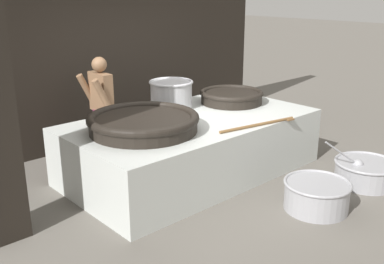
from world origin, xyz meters
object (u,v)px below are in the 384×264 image
Objects in this scene: cook at (101,106)px; stock_pot at (171,94)px; giant_wok_near at (143,122)px; giant_wok_far at (232,96)px; prep_bowl_vegetables at (366,171)px; prep_bowl_meat at (317,194)px.

stock_pot is at bearing 145.67° from cook.
giant_wok_far is (1.96, 0.25, -0.02)m from giant_wok_near.
giant_wok_near reaches higher than prep_bowl_vegetables.
giant_wok_far is 2.34m from prep_bowl_vegetables.
cook is 3.99m from prep_bowl_vegetables.
prep_bowl_vegetables is 1.18m from prep_bowl_meat.
stock_pot is at bearing 118.09° from prep_bowl_vegetables.
giant_wok_near is at bearing 141.54° from prep_bowl_vegetables.
stock_pot is 0.41× the size of cook.
prep_bowl_meat is at bearing -56.78° from giant_wok_near.
giant_wok_near is 1.33m from cook.
prep_bowl_meat is at bearing -108.93° from giant_wok_far.
prep_bowl_vegetables is (0.45, -2.16, -0.77)m from giant_wok_far.
prep_bowl_vegetables is at bearing -78.32° from giant_wok_far.
giant_wok_near reaches higher than giant_wok_far.
cook is 2.00× the size of prep_bowl_meat.
giant_wok_near is 1.23m from stock_pot.
cook is at bearing 142.89° from stock_pot.
prep_bowl_vegetables is (2.41, -1.91, -0.78)m from giant_wok_near.
giant_wok_near is 1.98m from giant_wok_far.
stock_pot is 1.09m from cook.
stock_pot reaches higher than prep_bowl_meat.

